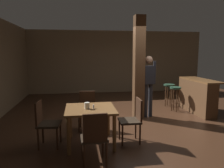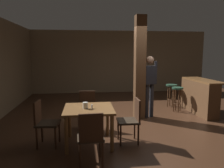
# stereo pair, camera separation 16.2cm
# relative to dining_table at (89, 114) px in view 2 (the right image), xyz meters

# --- Properties ---
(ground_plane) EXTENTS (10.80, 10.80, 0.00)m
(ground_plane) POSITION_rel_dining_table_xyz_m (1.56, 1.26, -0.62)
(ground_plane) COLOR #382114
(wall_back) EXTENTS (8.00, 0.10, 2.80)m
(wall_back) POSITION_rel_dining_table_xyz_m (1.56, 5.76, 0.78)
(wall_back) COLOR #756047
(wall_back) RESTS_ON ground_plane
(pillar) EXTENTS (0.28, 0.28, 2.80)m
(pillar) POSITION_rel_dining_table_xyz_m (1.43, 1.61, 0.78)
(pillar) COLOR #4C301C
(pillar) RESTS_ON ground_plane
(dining_table) EXTENTS (0.96, 0.96, 0.74)m
(dining_table) POSITION_rel_dining_table_xyz_m (0.00, 0.00, 0.00)
(dining_table) COLOR brown
(dining_table) RESTS_ON ground_plane
(chair_west) EXTENTS (0.46, 0.46, 0.89)m
(chair_west) POSITION_rel_dining_table_xyz_m (-0.87, 0.01, -0.11)
(chair_west) COLOR #2D2319
(chair_west) RESTS_ON ground_plane
(chair_south) EXTENTS (0.44, 0.44, 0.89)m
(chair_south) POSITION_rel_dining_table_xyz_m (0.01, -0.88, -0.11)
(chair_south) COLOR #2D2319
(chair_south) RESTS_ON ground_plane
(chair_north) EXTENTS (0.46, 0.46, 0.89)m
(chair_north) POSITION_rel_dining_table_xyz_m (-0.03, 0.90, -0.11)
(chair_north) COLOR #2D2319
(chair_north) RESTS_ON ground_plane
(chair_east) EXTENTS (0.43, 0.43, 0.89)m
(chair_east) POSITION_rel_dining_table_xyz_m (0.86, -0.04, -0.11)
(chair_east) COLOR #2D2319
(chair_east) RESTS_ON ground_plane
(napkin_cup) EXTENTS (0.10, 0.10, 0.13)m
(napkin_cup) POSITION_rel_dining_table_xyz_m (-0.07, -0.05, 0.18)
(napkin_cup) COLOR silver
(napkin_cup) RESTS_ON dining_table
(salt_shaker) EXTENTS (0.03, 0.03, 0.07)m
(salt_shaker) POSITION_rel_dining_table_xyz_m (0.06, -0.05, 0.16)
(salt_shaker) COLOR silver
(salt_shaker) RESTS_ON dining_table
(standing_person) EXTENTS (0.47, 0.28, 1.72)m
(standing_person) POSITION_rel_dining_table_xyz_m (1.72, 1.63, 0.39)
(standing_person) COLOR black
(standing_person) RESTS_ON ground_plane
(bar_counter) EXTENTS (0.56, 1.63, 1.01)m
(bar_counter) POSITION_rel_dining_table_xyz_m (3.34, 1.88, -0.10)
(bar_counter) COLOR brown
(bar_counter) RESTS_ON ground_plane
(bar_stool_near) EXTENTS (0.34, 0.34, 0.76)m
(bar_stool_near) POSITION_rel_dining_table_xyz_m (2.76, 2.12, -0.05)
(bar_stool_near) COLOR #1E3828
(bar_stool_near) RESTS_ON ground_plane
(bar_stool_mid) EXTENTS (0.37, 0.37, 0.76)m
(bar_stool_mid) POSITION_rel_dining_table_xyz_m (2.82, 2.74, -0.04)
(bar_stool_mid) COLOR #1E3828
(bar_stool_mid) RESTS_ON ground_plane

